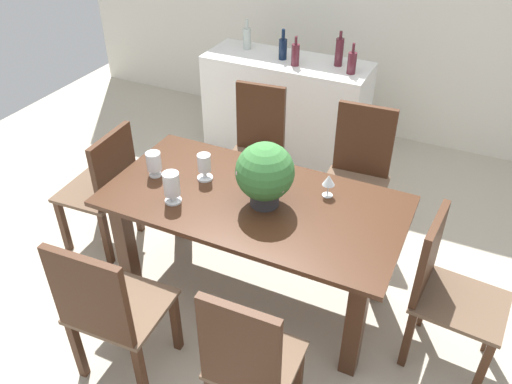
# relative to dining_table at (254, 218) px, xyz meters

# --- Properties ---
(ground_plane) EXTENTS (7.04, 7.04, 0.00)m
(ground_plane) POSITION_rel_dining_table_xyz_m (0.00, -0.02, -0.62)
(ground_plane) COLOR #BCB29E
(dining_table) EXTENTS (1.78, 0.91, 0.76)m
(dining_table) POSITION_rel_dining_table_xyz_m (0.00, 0.00, 0.00)
(dining_table) COLOR #422616
(dining_table) RESTS_ON ground
(chair_far_right) EXTENTS (0.47, 0.48, 1.01)m
(chair_far_right) POSITION_rel_dining_table_xyz_m (0.39, 0.91, -0.06)
(chair_far_right) COLOR #422616
(chair_far_right) RESTS_ON ground
(chair_head_end) EXTENTS (0.47, 0.49, 0.94)m
(chair_head_end) POSITION_rel_dining_table_xyz_m (-1.15, 0.01, -0.09)
(chair_head_end) COLOR #422616
(chair_head_end) RESTS_ON ground
(chair_near_right) EXTENTS (0.42, 0.41, 1.00)m
(chair_near_right) POSITION_rel_dining_table_xyz_m (0.40, -0.90, -0.07)
(chair_near_right) COLOR #422616
(chair_near_right) RESTS_ON ground
(chair_near_left) EXTENTS (0.50, 0.47, 0.98)m
(chair_near_left) POSITION_rel_dining_table_xyz_m (-0.40, -0.91, -0.07)
(chair_near_left) COLOR #422616
(chair_near_left) RESTS_ON ground
(chair_far_left) EXTENTS (0.46, 0.46, 1.02)m
(chair_far_left) POSITION_rel_dining_table_xyz_m (-0.41, 0.91, -0.06)
(chair_far_left) COLOR #422616
(chair_far_left) RESTS_ON ground
(chair_foot_end) EXTENTS (0.51, 0.46, 0.95)m
(chair_foot_end) POSITION_rel_dining_table_xyz_m (1.14, 0.01, -0.09)
(chair_foot_end) COLOR #422616
(chair_foot_end) RESTS_ON ground
(flower_centerpiece) EXTENTS (0.34, 0.34, 0.39)m
(flower_centerpiece) POSITION_rel_dining_table_xyz_m (0.08, -0.01, 0.36)
(flower_centerpiece) COLOR #333338
(flower_centerpiece) RESTS_ON dining_table
(crystal_vase_left) EXTENTS (0.09, 0.09, 0.16)m
(crystal_vase_left) POSITION_rel_dining_table_xyz_m (-0.67, -0.04, 0.24)
(crystal_vase_left) COLOR silver
(crystal_vase_left) RESTS_ON dining_table
(crystal_vase_center_near) EXTENTS (0.10, 0.10, 0.17)m
(crystal_vase_center_near) POSITION_rel_dining_table_xyz_m (-0.37, 0.07, 0.25)
(crystal_vase_center_near) COLOR silver
(crystal_vase_center_near) RESTS_ON dining_table
(crystal_vase_right) EXTENTS (0.10, 0.10, 0.20)m
(crystal_vase_right) POSITION_rel_dining_table_xyz_m (-0.42, -0.22, 0.26)
(crystal_vase_right) COLOR silver
(crystal_vase_right) RESTS_ON dining_table
(wine_glass) EXTENTS (0.07, 0.07, 0.14)m
(wine_glass) POSITION_rel_dining_table_xyz_m (0.38, 0.22, 0.25)
(wine_glass) COLOR silver
(wine_glass) RESTS_ON dining_table
(kitchen_counter) EXTENTS (1.44, 0.53, 0.94)m
(kitchen_counter) POSITION_rel_dining_table_xyz_m (-0.52, 1.74, -0.15)
(kitchen_counter) COLOR white
(kitchen_counter) RESTS_ON ground
(wine_bottle_amber) EXTENTS (0.07, 0.07, 0.26)m
(wine_bottle_amber) POSITION_rel_dining_table_xyz_m (-0.56, 1.73, 0.42)
(wine_bottle_amber) COLOR #0F1E38
(wine_bottle_amber) RESTS_ON kitchen_counter
(wine_bottle_green) EXTENTS (0.07, 0.07, 0.25)m
(wine_bottle_green) POSITION_rel_dining_table_xyz_m (-0.41, 1.65, 0.42)
(wine_bottle_green) COLOR #511E28
(wine_bottle_green) RESTS_ON kitchen_counter
(wine_bottle_dark) EXTENTS (0.07, 0.07, 0.25)m
(wine_bottle_dark) POSITION_rel_dining_table_xyz_m (0.07, 1.68, 0.41)
(wine_bottle_dark) COLOR #511E28
(wine_bottle_dark) RESTS_ON kitchen_counter
(wine_bottle_clear) EXTENTS (0.07, 0.07, 0.29)m
(wine_bottle_clear) POSITION_rel_dining_table_xyz_m (-0.08, 1.80, 0.44)
(wine_bottle_clear) COLOR #511E28
(wine_bottle_clear) RESTS_ON kitchen_counter
(wine_bottle_tall) EXTENTS (0.07, 0.07, 0.26)m
(wine_bottle_tall) POSITION_rel_dining_table_xyz_m (-0.94, 1.83, 0.42)
(wine_bottle_tall) COLOR #B2BFB7
(wine_bottle_tall) RESTS_ON kitchen_counter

